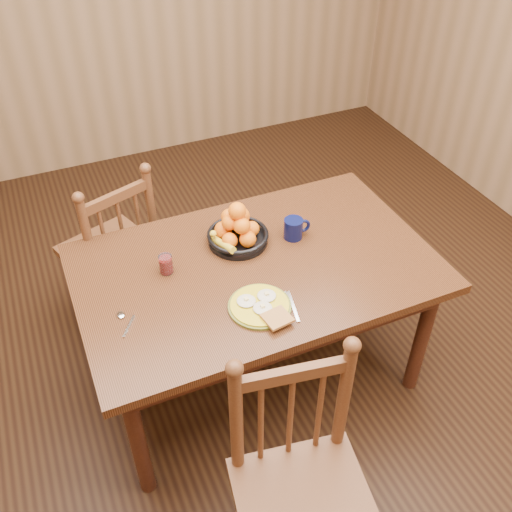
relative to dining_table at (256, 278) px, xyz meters
name	(u,v)px	position (x,y,z in m)	size (l,w,h in m)	color
room	(256,146)	(0.00, 0.00, 0.68)	(4.52, 5.02, 2.72)	black
dining_table	(256,278)	(0.00, 0.00, 0.00)	(1.60, 1.00, 0.75)	black
chair_far	(113,251)	(-0.54, 0.70, -0.19)	(0.56, 0.55, 0.98)	#452314
chair_near	(301,489)	(-0.23, -0.91, -0.16)	(0.54, 0.52, 1.04)	#452314
breakfast_plate	(261,306)	(-0.09, -0.26, 0.10)	(0.26, 0.29, 0.04)	#59601E
fork	(292,304)	(0.03, -0.30, 0.09)	(0.05, 0.18, 0.00)	silver
spoon	(123,319)	(-0.63, -0.10, 0.09)	(0.08, 0.15, 0.01)	silver
coffee_mug	(294,228)	(0.25, 0.11, 0.14)	(0.13, 0.09, 0.10)	#090E35
juice_glass	(166,265)	(-0.38, 0.11, 0.13)	(0.06, 0.06, 0.09)	silver
fruit_bowl	(237,231)	(-0.02, 0.18, 0.15)	(0.29, 0.29, 0.22)	black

